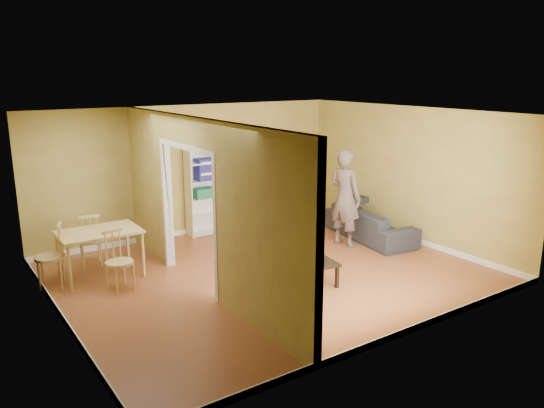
# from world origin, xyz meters

# --- Properties ---
(room_shell) EXTENTS (6.50, 6.50, 6.50)m
(room_shell) POSITION_xyz_m (0.00, 0.00, 1.30)
(room_shell) COLOR brown
(room_shell) RESTS_ON ground
(partition) EXTENTS (0.22, 5.50, 2.60)m
(partition) POSITION_xyz_m (-1.20, 0.00, 1.30)
(partition) COLOR tan
(partition) RESTS_ON ground
(wall_speaker) EXTENTS (0.10, 0.10, 0.10)m
(wall_speaker) POSITION_xyz_m (1.50, 2.69, 1.90)
(wall_speaker) COLOR black
(wall_speaker) RESTS_ON room_shell
(sofa) EXTENTS (2.19, 1.17, 0.79)m
(sofa) POSITION_xyz_m (2.70, 0.42, 0.40)
(sofa) COLOR #26262A
(sofa) RESTS_ON ground
(person) EXTENTS (0.87, 0.73, 2.17)m
(person) POSITION_xyz_m (2.01, 0.41, 1.08)
(person) COLOR slate
(person) RESTS_ON ground
(bookshelf) EXTENTS (0.78, 0.34, 1.84)m
(bookshelf) POSITION_xyz_m (0.18, 2.60, 0.92)
(bookshelf) COLOR white
(bookshelf) RESTS_ON ground
(paper_box_teal) EXTENTS (0.40, 0.26, 0.20)m
(paper_box_teal) POSITION_xyz_m (0.14, 2.56, 0.85)
(paper_box_teal) COLOR #206B73
(paper_box_teal) RESTS_ON bookshelf
(paper_box_navy_b) EXTENTS (0.42, 0.27, 0.21)m
(paper_box_navy_b) POSITION_xyz_m (0.20, 2.56, 1.22)
(paper_box_navy_b) COLOR #17204C
(paper_box_navy_b) RESTS_ON bookshelf
(paper_box_navy_c) EXTENTS (0.44, 0.28, 0.22)m
(paper_box_navy_c) POSITION_xyz_m (0.21, 2.56, 1.45)
(paper_box_navy_c) COLOR navy
(paper_box_navy_c) RESTS_ON bookshelf
(coffee_table) EXTENTS (0.58, 0.58, 0.38)m
(coffee_table) POSITION_xyz_m (0.31, -0.83, 0.33)
(coffee_table) COLOR black
(coffee_table) RESTS_ON ground
(game_controller) EXTENTS (0.15, 0.04, 0.03)m
(game_controller) POSITION_xyz_m (0.26, -0.74, 0.40)
(game_controller) COLOR white
(game_controller) RESTS_ON coffee_table
(dining_table) EXTENTS (1.24, 0.83, 0.78)m
(dining_table) POSITION_xyz_m (-2.33, 1.37, 0.70)
(dining_table) COLOR tan
(dining_table) RESTS_ON ground
(chair_left) EXTENTS (0.58, 0.58, 0.99)m
(chair_left) POSITION_xyz_m (-3.08, 1.43, 0.50)
(chair_left) COLOR tan
(chair_left) RESTS_ON ground
(chair_near) EXTENTS (0.49, 0.49, 0.92)m
(chair_near) POSITION_xyz_m (-2.24, 0.71, 0.46)
(chair_near) COLOR tan
(chair_near) RESTS_ON ground
(chair_far) EXTENTS (0.48, 0.48, 0.92)m
(chair_far) POSITION_xyz_m (-2.30, 2.04, 0.46)
(chair_far) COLOR tan
(chair_far) RESTS_ON ground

